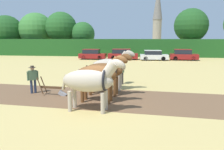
# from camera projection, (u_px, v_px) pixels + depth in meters

# --- Properties ---
(ground_plane) EXTENTS (240.00, 240.00, 0.00)m
(ground_plane) POSITION_uv_depth(u_px,v_px,m) (99.00, 106.00, 10.41)
(ground_plane) COLOR tan
(plowed_furrow_strip) EXTENTS (34.02, 6.62, 0.01)m
(plowed_furrow_strip) POSITION_uv_depth(u_px,v_px,m) (17.00, 93.00, 12.81)
(plowed_furrow_strip) COLOR brown
(plowed_furrow_strip) RESTS_ON ground
(hedgerow) EXTENTS (62.01, 1.44, 3.03)m
(hedgerow) POSITION_uv_depth(u_px,v_px,m) (130.00, 48.00, 37.84)
(hedgerow) COLOR #1E511E
(hedgerow) RESTS_ON ground
(tree_far_left) EXTENTS (6.57, 6.57, 7.73)m
(tree_far_left) POSITION_uv_depth(u_px,v_px,m) (7.00, 32.00, 44.21)
(tree_far_left) COLOR #4C3823
(tree_far_left) RESTS_ON ground
(tree_left) EXTENTS (6.94, 6.94, 8.29)m
(tree_left) POSITION_uv_depth(u_px,v_px,m) (36.00, 30.00, 44.67)
(tree_left) COLOR #423323
(tree_left) RESTS_ON ground
(tree_center_left) EXTENTS (6.09, 6.09, 8.31)m
(tree_center_left) POSITION_uv_depth(u_px,v_px,m) (61.00, 28.00, 43.15)
(tree_center_left) COLOR #4C3823
(tree_center_left) RESTS_ON ground
(tree_center) EXTENTS (4.68, 4.68, 6.32)m
(tree_center) POSITION_uv_depth(u_px,v_px,m) (83.00, 34.00, 42.84)
(tree_center) COLOR #423323
(tree_center) RESTS_ON ground
(tree_center_right) EXTENTS (5.95, 5.95, 8.38)m
(tree_center_right) POSITION_uv_depth(u_px,v_px,m) (191.00, 25.00, 38.76)
(tree_center_right) COLOR #4C3823
(tree_center_right) RESTS_ON ground
(church_spire) EXTENTS (3.08, 3.08, 20.00)m
(church_spire) POSITION_uv_depth(u_px,v_px,m) (158.00, 15.00, 69.96)
(church_spire) COLOR gray
(church_spire) RESTS_ON ground
(draft_horse_lead_left) EXTENTS (2.95, 1.18, 2.40)m
(draft_horse_lead_left) POSITION_uv_depth(u_px,v_px,m) (90.00, 81.00, 9.50)
(draft_horse_lead_left) COLOR #B2A38E
(draft_horse_lead_left) RESTS_ON ground
(draft_horse_lead_right) EXTENTS (2.77, 1.11, 2.45)m
(draft_horse_lead_right) POSITION_uv_depth(u_px,v_px,m) (99.00, 74.00, 10.85)
(draft_horse_lead_right) COLOR brown
(draft_horse_lead_right) RESTS_ON ground
(draft_horse_trail_left) EXTENTS (2.89, 1.03, 2.45)m
(draft_horse_trail_left) POSITION_uv_depth(u_px,v_px,m) (105.00, 71.00, 12.21)
(draft_horse_trail_left) COLOR brown
(draft_horse_trail_left) RESTS_ON ground
(draft_horse_trail_right) EXTENTS (2.83, 1.14, 2.54)m
(draft_horse_trail_right) POSITION_uv_depth(u_px,v_px,m) (111.00, 66.00, 13.56)
(draft_horse_trail_right) COLOR #B2A38E
(draft_horse_trail_right) RESTS_ON ground
(plow) EXTENTS (1.70, 0.49, 1.13)m
(plow) POSITION_uv_depth(u_px,v_px,m) (55.00, 90.00, 12.27)
(plow) COLOR #4C331E
(plow) RESTS_ON ground
(farmer_at_plow) EXTENTS (0.53, 0.44, 1.62)m
(farmer_at_plow) POSITION_uv_depth(u_px,v_px,m) (33.00, 77.00, 12.65)
(farmer_at_plow) COLOR #28334C
(farmer_at_plow) RESTS_ON ground
(farmer_beside_team) EXTENTS (0.45, 0.66, 1.78)m
(farmer_beside_team) POSITION_uv_depth(u_px,v_px,m) (122.00, 69.00, 15.19)
(farmer_beside_team) COLOR #38332D
(farmer_beside_team) RESTS_ON ground
(parked_car_far_left) EXTENTS (4.03, 1.87, 1.54)m
(parked_car_far_left) POSITION_uv_depth(u_px,v_px,m) (92.00, 54.00, 33.10)
(parked_car_far_left) COLOR maroon
(parked_car_far_left) RESTS_ON ground
(parked_car_left) EXTENTS (4.50, 1.89, 1.60)m
(parked_car_left) POSITION_uv_depth(u_px,v_px,m) (122.00, 54.00, 32.77)
(parked_car_left) COLOR maroon
(parked_car_left) RESTS_ON ground
(parked_car_center_left) EXTENTS (4.08, 2.02, 1.45)m
(parked_car_center_left) POSITION_uv_depth(u_px,v_px,m) (154.00, 55.00, 31.70)
(parked_car_center_left) COLOR silver
(parked_car_center_left) RESTS_ON ground
(parked_car_center) EXTENTS (4.05, 1.98, 1.59)m
(parked_car_center) POSITION_uv_depth(u_px,v_px,m) (183.00, 55.00, 31.79)
(parked_car_center) COLOR maroon
(parked_car_center) RESTS_ON ground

